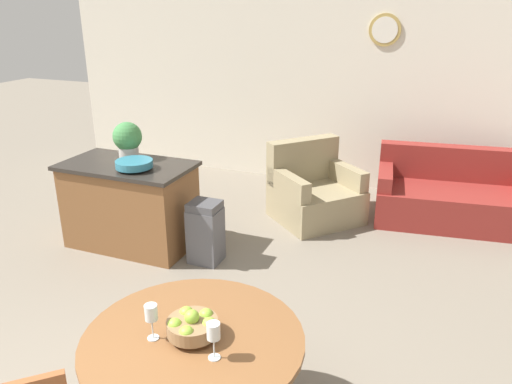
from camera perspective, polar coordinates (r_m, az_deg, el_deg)
name	(u,v)px	position (r m, az deg, el deg)	size (l,w,h in m)	color
wall_back	(327,88)	(7.00, 8.11, 11.74)	(8.00, 0.09, 2.70)	silver
dining_table	(194,362)	(2.95, -7.06, -18.72)	(1.22, 1.22, 0.74)	brown
fruit_bowl	(192,325)	(2.80, -7.27, -14.85)	(0.28, 0.28, 0.17)	olive
wine_glass_left	(151,314)	(2.78, -11.89, -13.49)	(0.07, 0.07, 0.21)	silver
wine_glass_right	(213,333)	(2.60, -4.88, -15.72)	(0.07, 0.07, 0.21)	silver
kitchen_island	(130,205)	(5.40, -14.17, -1.41)	(1.34, 0.75, 0.90)	brown
teal_bowl	(134,164)	(5.03, -13.75, 3.13)	(0.36, 0.36, 0.09)	teal
potted_plant	(128,139)	(5.36, -14.47, 5.87)	(0.30, 0.30, 0.39)	beige
trash_bin	(206,232)	(4.97, -5.79, -4.60)	(0.30, 0.28, 0.64)	#56565B
couch	(451,198)	(6.31, 21.38, -0.59)	(1.80, 1.10, 0.83)	maroon
armchair	(314,194)	(5.97, 6.64, -0.25)	(1.23, 1.23, 0.92)	#998966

